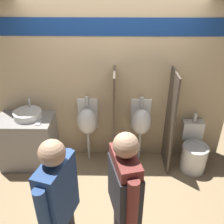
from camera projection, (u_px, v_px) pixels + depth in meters
ground_plane at (112, 176)px, 3.90m from camera, size 16.00×16.00×0.00m
display_wall at (112, 80)px, 3.75m from camera, size 3.62×0.07×2.70m
sink_counter at (28, 142)px, 3.97m from camera, size 0.85×0.54×0.84m
sink_basin at (28, 114)px, 3.79m from camera, size 0.42×0.42×0.24m
cell_phone at (38, 123)px, 3.66m from camera, size 0.07×0.14×0.01m
divider_near_counter at (114, 122)px, 3.78m from camera, size 0.03×0.51×1.60m
divider_mid at (170, 122)px, 3.76m from camera, size 0.03×0.51×1.60m
urinal_near_counter at (87, 121)px, 3.92m from camera, size 0.33×0.29×1.12m
urinal_far at (141, 122)px, 3.91m from camera, size 0.33×0.29×1.12m
toilet at (193, 152)px, 3.95m from camera, size 0.41×0.58×0.87m
person_in_vest at (124, 196)px, 2.31m from camera, size 0.31×0.56×1.66m
person_with_lanyard at (60, 209)px, 2.25m from camera, size 0.29×0.56×1.66m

